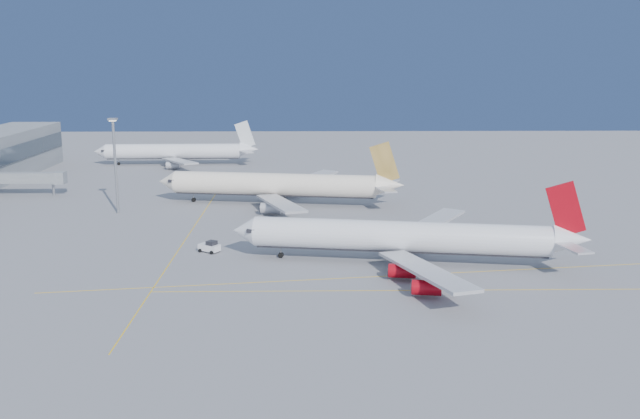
{
  "coord_description": "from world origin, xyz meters",
  "views": [
    {
      "loc": [
        -13.35,
        -129.25,
        38.96
      ],
      "look_at": [
        -10.74,
        19.26,
        7.0
      ],
      "focal_mm": 40.0,
      "sensor_mm": 36.0,
      "label": 1
    }
  ],
  "objects_px": {
    "pushback_tug": "(210,247)",
    "light_mast": "(115,158)",
    "airliner_third": "(177,152)",
    "airliner_virgin": "(407,237)",
    "airliner_etihad": "(279,185)"
  },
  "relations": [
    {
      "from": "airliner_virgin",
      "to": "airliner_third",
      "type": "bearing_deg",
      "value": 126.89
    },
    {
      "from": "pushback_tug",
      "to": "light_mast",
      "type": "distance_m",
      "value": 48.3
    },
    {
      "from": "airliner_etihad",
      "to": "airliner_third",
      "type": "distance_m",
      "value": 82.93
    },
    {
      "from": "airliner_third",
      "to": "light_mast",
      "type": "distance_m",
      "value": 83.7
    },
    {
      "from": "airliner_virgin",
      "to": "airliner_etihad",
      "type": "bearing_deg",
      "value": 124.75
    },
    {
      "from": "airliner_virgin",
      "to": "airliner_etihad",
      "type": "height_order",
      "value": "airliner_etihad"
    },
    {
      "from": "airliner_third",
      "to": "pushback_tug",
      "type": "distance_m",
      "value": 123.45
    },
    {
      "from": "airliner_virgin",
      "to": "pushback_tug",
      "type": "relative_size",
      "value": 14.23
    },
    {
      "from": "airliner_third",
      "to": "pushback_tug",
      "type": "relative_size",
      "value": 12.55
    },
    {
      "from": "pushback_tug",
      "to": "light_mast",
      "type": "height_order",
      "value": "light_mast"
    },
    {
      "from": "airliner_virgin",
      "to": "pushback_tug",
      "type": "distance_m",
      "value": 40.07
    },
    {
      "from": "pushback_tug",
      "to": "light_mast",
      "type": "bearing_deg",
      "value": 158.64
    },
    {
      "from": "airliner_etihad",
      "to": "pushback_tug",
      "type": "distance_m",
      "value": 49.46
    },
    {
      "from": "light_mast",
      "to": "airliner_virgin",
      "type": "bearing_deg",
      "value": -34.16
    },
    {
      "from": "pushback_tug",
      "to": "airliner_etihad",
      "type": "bearing_deg",
      "value": 106.88
    }
  ]
}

